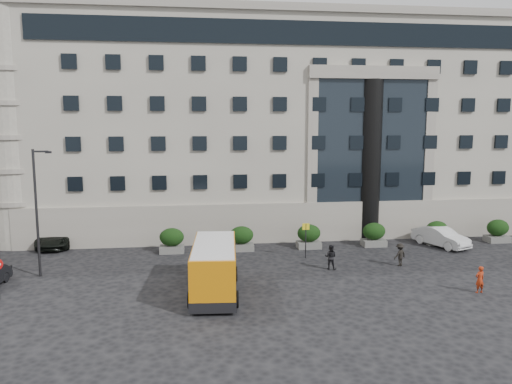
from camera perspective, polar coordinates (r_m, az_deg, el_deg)
ground at (r=30.46m, az=-2.46°, el=-10.42°), size 120.00×120.00×0.00m
civic_building at (r=51.49m, az=2.08°, el=7.31°), size 44.00×24.00×18.00m
entrance_column at (r=41.79m, az=12.88°, el=3.52°), size 1.80×1.80×13.00m
hedge_a at (r=37.65m, az=-9.60°, el=-5.46°), size 1.80×1.26×1.84m
hedge_b at (r=37.79m, az=-1.67°, el=-5.30°), size 1.80×1.26×1.84m
hedge_c at (r=38.64m, az=6.06°, el=-5.05°), size 1.80×1.26×1.84m
hedge_d at (r=40.14m, az=13.33°, el=-4.72°), size 1.80×1.26×1.84m
hedge_e at (r=42.24m, az=19.96°, el=-4.36°), size 1.80×1.26×1.84m
hedge_f at (r=44.85m, az=25.89°, el=-3.99°), size 1.80×1.26×1.84m
street_lamp at (r=33.61m, az=-23.72°, el=-1.68°), size 1.16×0.18×8.00m
bus_stop_sign at (r=35.60m, az=5.71°, el=-4.85°), size 0.50×0.08×2.52m
minibus at (r=28.40m, az=-4.79°, el=-8.47°), size 3.02×7.05×2.88m
red_truck at (r=49.09m, az=-25.07°, el=-2.18°), size 3.32×6.04×3.10m
parked_car_d at (r=42.05m, az=-21.83°, el=-4.79°), size 2.59×5.31×1.45m
white_taxi at (r=41.55m, az=20.35°, el=-4.82°), size 3.30×4.87×1.52m
pedestrian_a at (r=31.35m, az=24.21°, el=-9.11°), size 0.62×0.47×1.56m
pedestrian_b at (r=33.42m, az=8.52°, el=-7.35°), size 1.00×0.92×1.65m
pedestrian_c at (r=35.19m, az=16.12°, el=-6.89°), size 1.14×0.94×1.54m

